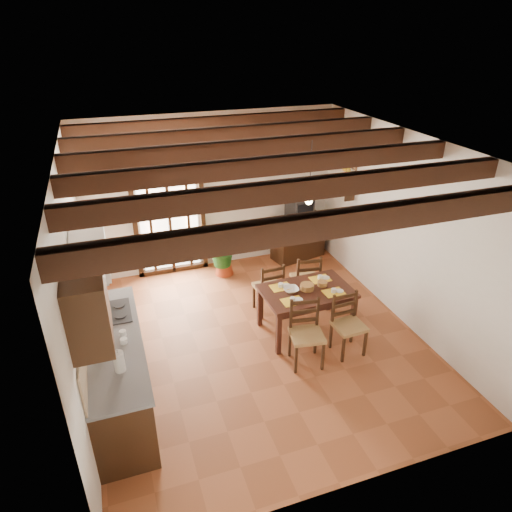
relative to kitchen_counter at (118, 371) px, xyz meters
name	(u,v)px	position (x,y,z in m)	size (l,w,h in m)	color
ground_plane	(258,339)	(1.96, 0.60, -0.47)	(5.00, 5.00, 0.00)	brown
room_shell	(259,224)	(1.96, 0.60, 1.34)	(4.52, 5.02, 2.81)	silver
ceiling_beams	(259,156)	(1.96, 0.60, 2.22)	(4.50, 4.34, 0.20)	black
french_door	(169,211)	(1.16, 3.05, 0.70)	(1.26, 0.11, 2.32)	white
kitchen_counter	(118,371)	(0.00, 0.00, 0.00)	(0.64, 2.25, 1.38)	black
upper_cabinet	(88,305)	(-0.12, -0.70, 1.38)	(0.35, 0.80, 0.70)	black
range_hood	(90,256)	(-0.09, 0.55, 1.26)	(0.38, 0.60, 0.54)	white
counter_items	(111,332)	(0.00, 0.09, 0.49)	(0.50, 1.43, 0.25)	black
dining_table	(307,295)	(2.69, 0.60, 0.13)	(1.31, 0.87, 0.69)	#381A12
chair_near_left	(306,345)	(2.39, -0.06, -0.19)	(0.48, 0.46, 0.91)	#A47C46
chair_near_right	(348,335)	(3.03, -0.04, -0.20)	(0.42, 0.40, 0.87)	#A47C46
chair_far_left	(268,296)	(2.35, 1.24, -0.20)	(0.43, 0.41, 0.88)	#A47C46
chair_far_right	(305,288)	(2.98, 1.27, -0.19)	(0.47, 0.45, 0.91)	#A47C46
table_setting	(307,291)	(2.69, 0.60, 0.20)	(0.93, 0.62, 0.09)	yellow
table_bowl	(291,290)	(2.46, 0.64, 0.25)	(0.22, 0.22, 0.05)	white
sideboard	(298,237)	(3.54, 2.83, -0.06)	(0.98, 0.44, 0.84)	black
crt_tv	(300,208)	(3.54, 2.82, 0.55)	(0.48, 0.46, 0.36)	black
fuse_box	(291,166)	(3.46, 3.08, 1.28)	(0.25, 0.03, 0.32)	white
plant_pot	(224,268)	(2.00, 2.63, -0.36)	(0.33, 0.33, 0.20)	#973315
potted_plant	(223,246)	(2.00, 2.63, 0.10)	(1.63, 1.39, 1.81)	#144C19
wall_shelf	(345,190)	(4.10, 2.20, 1.04)	(0.20, 0.42, 0.20)	black
shelf_vase	(346,182)	(4.10, 2.20, 1.18)	(0.15, 0.15, 0.15)	#B2BFB2
shelf_flowers	(347,170)	(4.10, 2.20, 1.38)	(0.14, 0.14, 0.36)	yellow
framed_picture	(352,159)	(4.18, 2.20, 1.58)	(0.03, 0.32, 0.32)	brown
pendant_lamp	(309,196)	(2.69, 0.70, 1.60)	(0.36, 0.36, 0.84)	black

